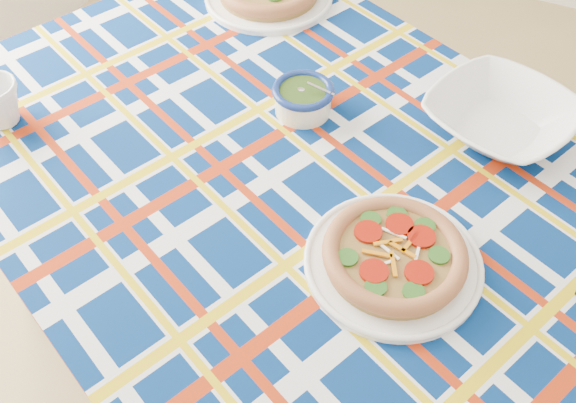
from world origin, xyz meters
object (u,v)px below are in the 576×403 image
at_px(pesto_bowl, 303,97).
at_px(dining_table, 320,218).
at_px(serving_bowl, 500,117).
at_px(main_focaccia_plate, 395,254).

bearing_deg(pesto_bowl, dining_table, -56.71).
relative_size(pesto_bowl, serving_bowl, 0.45).
xyz_separation_m(dining_table, serving_bowl, (0.25, 0.30, 0.11)).
bearing_deg(main_focaccia_plate, dining_table, 149.45).
xyz_separation_m(dining_table, pesto_bowl, (-0.12, 0.19, 0.12)).
height_order(main_focaccia_plate, pesto_bowl, pesto_bowl).
bearing_deg(dining_table, pesto_bowl, 147.35).
xyz_separation_m(main_focaccia_plate, pesto_bowl, (-0.30, 0.29, 0.01)).
distance_m(main_focaccia_plate, serving_bowl, 0.41).
relative_size(main_focaccia_plate, serving_bowl, 1.10).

